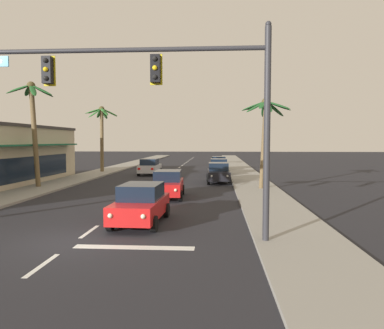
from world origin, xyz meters
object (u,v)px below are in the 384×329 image
at_px(sedan_third_in_queue, 168,184).
at_px(sedan_oncoming_far, 150,167).
at_px(sedan_lead_at_stop_bar, 141,203).
at_px(palm_right_second, 265,120).
at_px(traffic_signal_mast, 161,89).
at_px(sedan_parked_mid_kerb, 219,163).
at_px(sedan_parked_far_kerb, 219,167).
at_px(palm_left_third, 102,125).
at_px(sedan_parked_nearest_kerb, 218,173).
at_px(palm_left_second, 33,115).

bearing_deg(sedan_third_in_queue, sedan_oncoming_far, 104.38).
relative_size(sedan_lead_at_stop_bar, palm_right_second, 0.69).
bearing_deg(palm_right_second, traffic_signal_mast, -110.75).
relative_size(sedan_lead_at_stop_bar, sedan_parked_mid_kerb, 1.01).
xyz_separation_m(sedan_oncoming_far, palm_right_second, (10.30, -11.28, 4.16)).
bearing_deg(sedan_parked_far_kerb, palm_right_second, -74.37).
xyz_separation_m(sedan_parked_far_kerb, palm_right_second, (3.18, -11.36, 4.16)).
height_order(traffic_signal_mast, palm_left_third, traffic_signal_mast).
height_order(sedan_parked_nearest_kerb, palm_right_second, palm_right_second).
height_order(sedan_third_in_queue, sedan_parked_nearest_kerb, same).
xyz_separation_m(sedan_third_in_queue, sedan_oncoming_far, (-3.88, 15.15, 0.00)).
height_order(sedan_third_in_queue, palm_left_second, palm_left_second).
bearing_deg(palm_left_third, sedan_third_in_queue, -61.12).
distance_m(sedan_lead_at_stop_bar, sedan_third_in_queue, 7.18).
distance_m(sedan_third_in_queue, palm_left_second, 12.06).
height_order(sedan_oncoming_far, palm_right_second, palm_right_second).
xyz_separation_m(sedan_third_in_queue, sedan_parked_far_kerb, (3.24, 15.23, 0.00)).
relative_size(sedan_parked_mid_kerb, palm_left_third, 0.61).
height_order(sedan_oncoming_far, sedan_parked_mid_kerb, same).
distance_m(sedan_lead_at_stop_bar, sedan_parked_nearest_kerb, 15.99).
bearing_deg(sedan_lead_at_stop_bar, sedan_third_in_queue, 88.44).
bearing_deg(palm_left_second, sedan_parked_mid_kerb, 51.61).
xyz_separation_m(sedan_oncoming_far, palm_left_third, (-5.75, 2.31, 4.40)).
relative_size(sedan_third_in_queue, sedan_parked_nearest_kerb, 1.00).
relative_size(sedan_lead_at_stop_bar, palm_left_third, 0.61).
distance_m(sedan_lead_at_stop_bar, sedan_oncoming_far, 22.63).
bearing_deg(sedan_parked_nearest_kerb, sedan_oncoming_far, 136.49).
xyz_separation_m(traffic_signal_mast, palm_right_second, (5.28, 13.93, -0.25)).
bearing_deg(sedan_parked_mid_kerb, sedan_lead_at_stop_bar, -96.98).
bearing_deg(sedan_parked_nearest_kerb, traffic_signal_mast, -96.27).
distance_m(sedan_lead_at_stop_bar, palm_right_second, 13.53).
distance_m(traffic_signal_mast, sedan_parked_mid_kerb, 31.62).
relative_size(sedan_parked_nearest_kerb, palm_left_second, 0.57).
distance_m(sedan_lead_at_stop_bar, sedan_parked_mid_kerb, 28.58).
relative_size(sedan_parked_nearest_kerb, sedan_parked_far_kerb, 1.00).
relative_size(sedan_parked_mid_kerb, palm_left_second, 0.57).
bearing_deg(sedan_lead_at_stop_bar, palm_right_second, 59.11).
height_order(sedan_lead_at_stop_bar, palm_left_third, palm_left_third).
bearing_deg(sedan_parked_far_kerb, palm_left_third, 170.19).
relative_size(sedan_third_in_queue, sedan_oncoming_far, 1.01).
distance_m(sedan_third_in_queue, palm_left_third, 20.42).
relative_size(sedan_parked_far_kerb, palm_left_second, 0.57).
relative_size(sedan_parked_far_kerb, palm_left_third, 0.61).
xyz_separation_m(sedan_parked_nearest_kerb, palm_left_third, (-12.80, 9.01, 4.40)).
xyz_separation_m(sedan_parked_nearest_kerb, sedan_parked_mid_kerb, (0.11, 12.73, 0.00)).
bearing_deg(sedan_third_in_queue, palm_left_second, 159.81).
height_order(traffic_signal_mast, sedan_oncoming_far, traffic_signal_mast).
height_order(sedan_oncoming_far, palm_left_third, palm_left_third).
bearing_deg(sedan_lead_at_stop_bar, sedan_oncoming_far, 99.38).
bearing_deg(sedan_oncoming_far, sedan_parked_nearest_kerb, -43.51).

